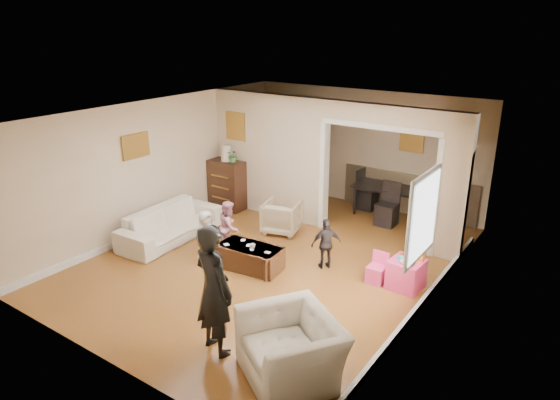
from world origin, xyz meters
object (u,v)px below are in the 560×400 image
Objects in this scene: cyan_cup at (400,258)px; child_kneel_b at (229,227)px; coffee_cup at (253,246)px; adult_person at (214,290)px; table_lamp at (226,153)px; child_toddler at (326,244)px; armchair_front at (291,348)px; child_kneel_a at (206,235)px; armchair_back at (282,217)px; dresser at (227,185)px; sofa at (171,224)px; dining_table at (399,201)px; play_table at (406,274)px; coffee_table at (250,257)px.

child_kneel_b is (-3.03, -0.52, -0.02)m from cyan_cup.
adult_person is (0.93, -1.97, 0.42)m from coffee_cup.
table_lamp is 0.40× the size of child_toddler.
child_kneel_a is at bearing -178.31° from armchair_front.
child_toddler is (1.75, 0.45, -0.05)m from child_kneel_b.
dresser is at bearing -28.51° from armchair_back.
sofa is at bearing -21.66° from adult_person.
cyan_cup is at bearing -70.11° from child_kneel_a.
table_lamp is at bearing 138.09° from coffee_cup.
dining_table is 2.10× the size of child_kneel_a.
adult_person is 1.95× the size of child_toddler.
adult_person is (1.47, -3.62, 0.55)m from armchair_back.
dining_table is (-0.97, 5.68, -0.05)m from armchair_front.
adult_person reaches higher than table_lamp.
cyan_cup is (-0.10, -0.05, 0.28)m from play_table.
dresser is 3.50m from child_toddler.
sofa is at bearing -35.04° from child_toddler.
dresser is at bearing 138.09° from coffee_cup.
child_kneel_b is 1.81m from child_toddler.
dresser is 3.06× the size of table_lamp.
child_toddler reaches higher than armchair_front.
child_toddler is at bearing -96.82° from dining_table.
armchair_back is at bearing 165.81° from play_table.
table_lamp is at bearing -28.51° from armchair_back.
armchair_front is 0.67× the size of adult_person.
child_kneel_a is at bearing -169.99° from coffee_table.
adult_person reaches higher than sofa.
coffee_table is 2.49m from cyan_cup.
dresser is at bearing 3.43° from sofa.
table_lamp is 3.22m from coffee_cup.
child_kneel_a is at bearing -31.66° from adult_person.
child_kneel_b is (1.51, -1.73, -0.06)m from dresser.
adult_person reaches higher than child_kneel_b.
coffee_cup is 0.05× the size of adult_person.
adult_person is at bearing -51.33° from dresser.
armchair_front is (2.53, -3.50, 0.06)m from armchair_back.
adult_person is at bearing -140.99° from armchair_front.
play_table is 0.55× the size of child_kneel_a.
dining_table is at bearing 73.41° from coffee_table.
armchair_front is at bearing -160.16° from adult_person.
child_kneel_a is 0.48m from child_kneel_b.
sofa is 1.95× the size of dresser.
play_table is (2.87, -0.73, -0.08)m from armchair_back.
dining_table is (3.34, 1.75, -0.22)m from dresser.
dining_table reaches higher than coffee_table.
armchair_back is at bearing -13.56° from dresser.
adult_person is (3.24, -4.05, 0.32)m from dresser.
dresser reaches higher than child_toddler.
dining_table is 5.83m from adult_person.
cyan_cup is 0.09× the size of child_kneel_a.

